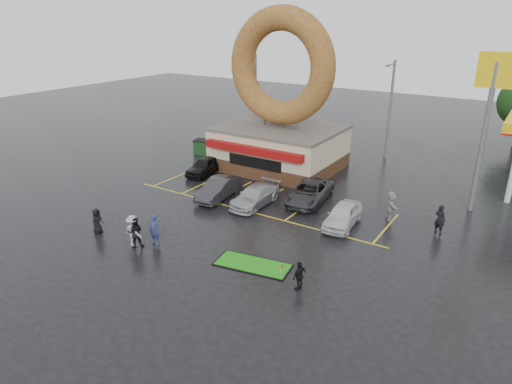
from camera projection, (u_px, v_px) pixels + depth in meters
The scene contains 19 objects.
ground at pixel (217, 229), 28.98m from camera, with size 120.00×120.00×0.00m, color black.
donut_shop at pixel (280, 118), 39.03m from camera, with size 10.20×8.70×13.50m.
shell_sign at pixel (490, 104), 29.13m from camera, with size 2.20×0.36×10.60m.
streetlight_left at pixel (255, 95), 47.88m from camera, with size 0.40×2.21×9.00m.
streetlight_mid at pixel (390, 108), 41.60m from camera, with size 0.40×2.21×9.00m.
car_black at pixel (205, 166), 38.72m from camera, with size 1.71×4.24×1.45m, color black.
car_dgrey at pixel (219, 189), 33.61m from camera, with size 1.57×4.51×1.49m, color #2B2B2D.
car_silver at pixel (255, 196), 32.44m from camera, with size 1.93×4.74×1.37m, color #A7A8AC.
car_grey at pixel (309, 192), 32.98m from camera, with size 2.41×5.23×1.45m, color #313234.
car_white at pixel (343, 215), 29.24m from camera, with size 1.70×4.23×1.44m, color silver.
person_blue at pixel (155, 230), 26.71m from camera, with size 0.69×0.46×1.90m, color navy.
person_blackjkt at pixel (135, 232), 26.46m from camera, with size 0.91×0.71×1.86m, color black.
person_hoodie at pixel (133, 231), 26.50m from camera, with size 1.26×0.73×1.96m, color #98979A.
person_bystander at pixel (97, 221), 28.22m from camera, with size 0.79×0.51×1.61m, color black.
person_cameraman at pixel (300, 276), 22.37m from camera, with size 0.90×0.37×1.54m, color black.
person_walker_near at pixel (391, 206), 30.01m from camera, with size 1.84×0.58×1.98m, color #969699.
person_walker_far at pixel (440, 219), 28.12m from camera, with size 0.69×0.45×1.89m, color black.
dumpster at pixel (204, 147), 44.43m from camera, with size 1.80×1.20×1.30m, color #19421B.
putting_green at pixel (253, 265), 24.80m from camera, with size 4.41×2.46×0.52m.
Camera 1 is at (16.24, -20.63, 12.74)m, focal length 32.00 mm.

